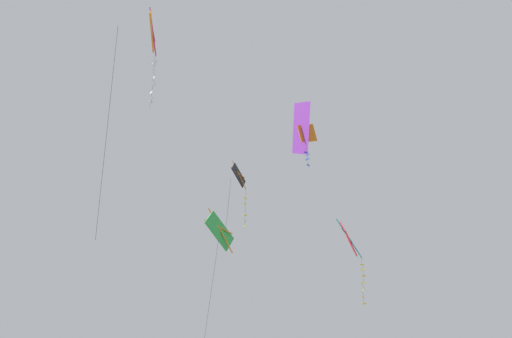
{
  "coord_description": "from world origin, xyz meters",
  "views": [
    {
      "loc": [
        29.88,
        -1.22,
        0.5
      ],
      "look_at": [
        -2.22,
        0.81,
        19.33
      ],
      "focal_mm": 56.6,
      "sensor_mm": 36.0,
      "label": 1
    }
  ],
  "objects_px": {
    "kite_diamond_highest": "(239,176)",
    "kite_diamond_mid_left": "(349,239)",
    "kite_diamond_low_drifter": "(151,33)",
    "kite_delta_upper_right": "(303,129)",
    "kite_diamond_far_centre": "(219,231)"
  },
  "relations": [
    {
      "from": "kite_diamond_far_centre",
      "to": "kite_diamond_mid_left",
      "type": "relative_size",
      "value": 2.23
    },
    {
      "from": "kite_delta_upper_right",
      "to": "kite_diamond_mid_left",
      "type": "bearing_deg",
      "value": 153.53
    },
    {
      "from": "kite_diamond_far_centre",
      "to": "kite_diamond_low_drifter",
      "type": "bearing_deg",
      "value": 4.22
    },
    {
      "from": "kite_diamond_highest",
      "to": "kite_diamond_mid_left",
      "type": "relative_size",
      "value": 1.01
    },
    {
      "from": "kite_diamond_low_drifter",
      "to": "kite_diamond_mid_left",
      "type": "height_order",
      "value": "kite_diamond_low_drifter"
    },
    {
      "from": "kite_diamond_low_drifter",
      "to": "kite_diamond_mid_left",
      "type": "xyz_separation_m",
      "value": [
        -12.84,
        9.42,
        -2.15
      ]
    },
    {
      "from": "kite_diamond_highest",
      "to": "kite_diamond_low_drifter",
      "type": "height_order",
      "value": "kite_diamond_highest"
    },
    {
      "from": "kite_diamond_far_centre",
      "to": "kite_diamond_low_drifter",
      "type": "xyz_separation_m",
      "value": [
        12.04,
        -2.89,
        2.29
      ]
    },
    {
      "from": "kite_diamond_highest",
      "to": "kite_diamond_low_drifter",
      "type": "xyz_separation_m",
      "value": [
        12.56,
        -3.81,
        -1.15
      ]
    },
    {
      "from": "kite_delta_upper_right",
      "to": "kite_diamond_low_drifter",
      "type": "relative_size",
      "value": 0.31
    },
    {
      "from": "kite_diamond_far_centre",
      "to": "kite_diamond_mid_left",
      "type": "height_order",
      "value": "kite_diamond_far_centre"
    },
    {
      "from": "kite_diamond_far_centre",
      "to": "kite_delta_upper_right",
      "type": "xyz_separation_m",
      "value": [
        7.2,
        3.33,
        1.41
      ]
    },
    {
      "from": "kite_diamond_far_centre",
      "to": "kite_diamond_highest",
      "type": "xyz_separation_m",
      "value": [
        -0.52,
        0.93,
        3.44
      ]
    },
    {
      "from": "kite_diamond_far_centre",
      "to": "kite_diamond_mid_left",
      "type": "bearing_deg",
      "value": 114.72
    },
    {
      "from": "kite_diamond_low_drifter",
      "to": "kite_diamond_highest",
      "type": "bearing_deg",
      "value": 157.92
    }
  ]
}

